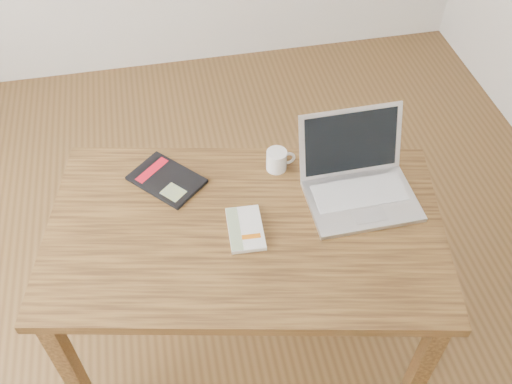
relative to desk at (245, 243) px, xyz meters
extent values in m
plane|color=brown|center=(-0.19, 0.09, -0.66)|extent=(4.00, 4.00, 0.00)
cube|color=#533619|center=(0.00, 0.00, 0.07)|extent=(1.48, 1.04, 0.04)
cube|color=#533619|center=(-0.67, -0.19, -0.31)|extent=(0.07, 0.07, 0.71)
cube|color=#533619|center=(0.54, -0.45, -0.31)|extent=(0.07, 0.07, 0.71)
cube|color=#533619|center=(-0.54, 0.45, -0.31)|extent=(0.07, 0.07, 0.71)
cube|color=#533619|center=(0.67, 0.19, -0.31)|extent=(0.07, 0.07, 0.71)
cube|color=silver|center=(0.00, -0.02, 0.10)|extent=(0.13, 0.20, 0.01)
cube|color=silver|center=(0.00, -0.02, 0.10)|extent=(0.12, 0.19, 0.02)
cube|color=gray|center=(-0.04, -0.01, 0.11)|extent=(0.05, 0.19, 0.00)
cube|color=#D1690E|center=(0.01, -0.06, 0.11)|extent=(0.06, 0.02, 0.00)
cube|color=black|center=(-0.24, 0.27, 0.10)|extent=(0.30, 0.30, 0.01)
cube|color=red|center=(-0.29, 0.32, 0.10)|extent=(0.13, 0.12, 0.00)
cube|color=gray|center=(-0.22, 0.19, 0.10)|extent=(0.10, 0.10, 0.00)
cube|color=silver|center=(0.42, 0.03, 0.10)|extent=(0.38, 0.27, 0.02)
cube|color=silver|center=(0.42, 0.06, 0.11)|extent=(0.33, 0.14, 0.00)
cube|color=#BCBCC1|center=(0.43, -0.05, 0.11)|extent=(0.11, 0.06, 0.00)
cube|color=silver|center=(0.42, 0.20, 0.23)|extent=(0.38, 0.09, 0.24)
cube|color=black|center=(0.42, 0.19, 0.23)|extent=(0.34, 0.08, 0.21)
cylinder|color=white|center=(0.17, 0.25, 0.13)|extent=(0.08, 0.08, 0.08)
cylinder|color=black|center=(0.17, 0.25, 0.17)|extent=(0.06, 0.06, 0.01)
torus|color=white|center=(0.21, 0.25, 0.13)|extent=(0.06, 0.01, 0.06)
camera|label=1|loc=(-0.21, -1.19, 1.61)|focal=40.00mm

